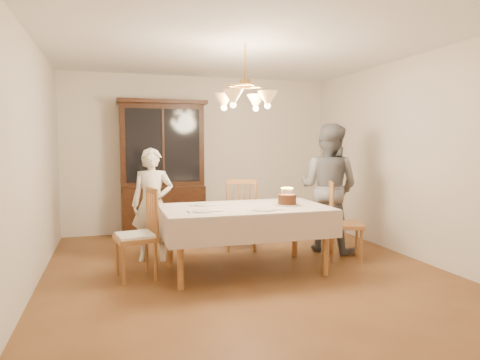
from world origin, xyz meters
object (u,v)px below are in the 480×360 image
object	(u,v)px
dining_table	(245,213)
elderly_woman	(152,204)
birthday_cake	(287,200)
china_hutch	(162,171)
chair_far_side	(242,218)

from	to	relation	value
dining_table	elderly_woman	bearing A→B (deg)	141.37
dining_table	elderly_woman	size ratio (longest dim) A/B	1.33
dining_table	birthday_cake	world-z (taller)	birthday_cake
china_hutch	dining_table	bearing A→B (deg)	-73.18
dining_table	birthday_cake	distance (m)	0.52
chair_far_side	elderly_woman	xyz separation A→B (m)	(-1.24, -0.19, 0.27)
chair_far_side	dining_table	bearing A→B (deg)	-104.79
china_hutch	birthday_cake	xyz separation A→B (m)	(1.18, -2.31, -0.22)
china_hutch	elderly_woman	size ratio (longest dim) A/B	1.51
dining_table	china_hutch	xyz separation A→B (m)	(-0.68, 2.25, 0.36)
dining_table	china_hutch	distance (m)	2.38
dining_table	china_hutch	bearing A→B (deg)	106.82
birthday_cake	china_hutch	bearing A→B (deg)	117.10
dining_table	chair_far_side	world-z (taller)	chair_far_side
chair_far_side	elderly_woman	distance (m)	1.28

